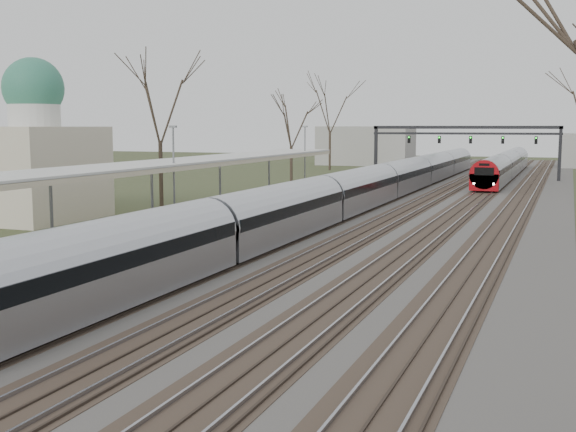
% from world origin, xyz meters
% --- Properties ---
extents(track_bed, '(24.00, 160.00, 0.22)m').
position_xyz_m(track_bed, '(0.26, 55.00, 0.06)').
color(track_bed, '#474442').
rests_on(track_bed, ground).
extents(platform, '(3.50, 69.00, 1.00)m').
position_xyz_m(platform, '(-9.05, 37.50, 0.50)').
color(platform, '#9E9B93').
rests_on(platform, ground).
extents(canopy, '(4.10, 50.00, 3.11)m').
position_xyz_m(canopy, '(-9.05, 32.99, 3.93)').
color(canopy, slate).
rests_on(canopy, platform).
extents(dome_building, '(10.00, 8.00, 10.30)m').
position_xyz_m(dome_building, '(-21.71, 38.00, 3.72)').
color(dome_building, beige).
rests_on(dome_building, ground).
extents(signal_gantry, '(21.00, 0.59, 6.08)m').
position_xyz_m(signal_gantry, '(0.29, 84.99, 4.91)').
color(signal_gantry, black).
rests_on(signal_gantry, ground).
extents(tree_west_far, '(5.50, 5.50, 11.33)m').
position_xyz_m(tree_west_far, '(-17.00, 48.00, 8.02)').
color(tree_west_far, '#2D231C').
rests_on(tree_west_far, ground).
extents(train_near, '(2.62, 90.21, 3.05)m').
position_xyz_m(train_near, '(-2.50, 57.78, 1.48)').
color(train_near, '#9C9FA6').
rests_on(train_near, ground).
extents(train_far, '(2.62, 45.21, 3.05)m').
position_xyz_m(train_far, '(4.50, 89.36, 1.48)').
color(train_far, '#9C9FA6').
rests_on(train_far, ground).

